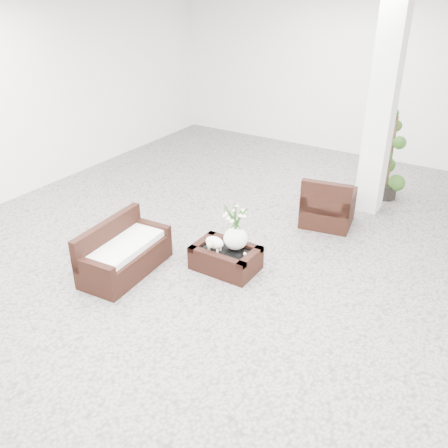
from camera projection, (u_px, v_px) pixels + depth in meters
The scene contains 9 objects.
ground at pixel (228, 259), 7.25m from camera, with size 11.00×11.00×0.00m, color gray.
column at pixel (381, 111), 7.98m from camera, with size 0.40×0.40×3.50m, color white.
coffee_table at pixel (226, 259), 6.94m from camera, with size 0.90×0.60×0.31m, color black.
sheep_figurine at pixel (215, 244), 6.80m from camera, with size 0.28×0.23×0.21m, color white.
planter_narcissus at pixel (236, 223), 6.71m from camera, with size 0.44×0.44×0.80m, color white, non-canonical shape.
tealight at pixel (245, 254), 6.74m from camera, with size 0.04×0.04×0.03m, color white.
armchair at pixel (329, 200), 8.07m from camera, with size 0.80×0.77×0.85m, color black.
loveseat at pixel (125, 249), 6.78m from camera, with size 1.36×0.65×0.73m, color black.
topiary at pixel (391, 155), 8.82m from camera, with size 0.44×0.44×1.65m, color #254717, non-canonical shape.
Camera 1 is at (3.25, -5.27, 3.80)m, focal length 39.43 mm.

